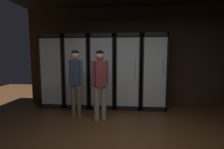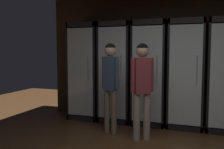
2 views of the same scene
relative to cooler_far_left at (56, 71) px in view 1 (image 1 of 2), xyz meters
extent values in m
cube|color=#382619|center=(2.09, 0.30, 0.41)|extent=(6.00, 0.06, 2.80)
cube|color=black|center=(0.00, 0.23, 0.01)|extent=(0.64, 0.04, 2.01)
cube|color=black|center=(-0.30, -0.04, 0.01)|extent=(0.04, 0.58, 2.01)
cube|color=black|center=(0.30, -0.04, 0.01)|extent=(0.04, 0.58, 2.01)
cube|color=black|center=(0.00, -0.04, 0.97)|extent=(0.64, 0.58, 0.10)
cube|color=black|center=(0.00, -0.04, -0.94)|extent=(0.64, 0.58, 0.10)
cube|color=white|center=(0.00, 0.20, 0.01)|extent=(0.56, 0.02, 1.77)
cube|color=silver|center=(0.00, -0.32, 0.01)|extent=(0.56, 0.02, 1.77)
cylinder|color=#B2B2B7|center=(0.19, -0.35, 0.11)|extent=(0.02, 0.02, 0.50)
cube|color=silver|center=(0.00, -0.04, -0.87)|extent=(0.54, 0.50, 0.02)
cylinder|color=black|center=(-0.14, -0.02, -0.76)|extent=(0.08, 0.08, 0.22)
cylinder|color=black|center=(-0.14, -0.02, -0.61)|extent=(0.03, 0.03, 0.07)
cylinder|color=beige|center=(-0.14, -0.02, -0.75)|extent=(0.08, 0.08, 0.07)
cylinder|color=black|center=(0.13, -0.04, -0.76)|extent=(0.07, 0.07, 0.20)
cylinder|color=black|center=(0.13, -0.04, -0.62)|extent=(0.03, 0.03, 0.08)
cylinder|color=#2D2D33|center=(0.13, -0.04, -0.77)|extent=(0.07, 0.07, 0.07)
cube|color=silver|center=(0.00, -0.04, -0.43)|extent=(0.54, 0.50, 0.02)
cylinder|color=brown|center=(-0.14, -0.04, -0.32)|extent=(0.06, 0.06, 0.21)
cylinder|color=brown|center=(-0.14, -0.04, -0.18)|extent=(0.02, 0.02, 0.07)
cylinder|color=#2D2D33|center=(-0.14, -0.04, -0.32)|extent=(0.06, 0.06, 0.06)
cylinder|color=#194723|center=(0.14, -0.01, -0.32)|extent=(0.08, 0.08, 0.20)
cylinder|color=#194723|center=(0.14, -0.01, -0.17)|extent=(0.03, 0.03, 0.09)
cylinder|color=#B2332D|center=(0.14, -0.01, -0.33)|extent=(0.08, 0.08, 0.07)
cube|color=silver|center=(0.00, -0.04, 0.01)|extent=(0.54, 0.50, 0.02)
cylinder|color=black|center=(-0.20, -0.09, 0.12)|extent=(0.06, 0.06, 0.21)
cylinder|color=black|center=(-0.20, -0.09, 0.27)|extent=(0.02, 0.02, 0.08)
cylinder|color=#2D2D33|center=(-0.20, -0.09, 0.11)|extent=(0.06, 0.06, 0.07)
cylinder|color=#9EAD99|center=(-0.08, -0.01, 0.12)|extent=(0.07, 0.07, 0.22)
cylinder|color=#9EAD99|center=(-0.08, -0.01, 0.28)|extent=(0.03, 0.03, 0.09)
cylinder|color=#2D2D33|center=(-0.08, -0.01, 0.12)|extent=(0.07, 0.07, 0.07)
cylinder|color=#336B38|center=(0.07, -0.02, 0.12)|extent=(0.06, 0.06, 0.21)
cylinder|color=#336B38|center=(0.07, -0.02, 0.27)|extent=(0.02, 0.02, 0.10)
cylinder|color=beige|center=(0.07, -0.02, 0.11)|extent=(0.07, 0.07, 0.07)
cylinder|color=#336B38|center=(0.21, -0.06, 0.12)|extent=(0.08, 0.08, 0.22)
cylinder|color=#336B38|center=(0.21, -0.06, 0.27)|extent=(0.03, 0.03, 0.08)
cylinder|color=tan|center=(0.21, -0.06, 0.12)|extent=(0.08, 0.08, 0.07)
cube|color=silver|center=(0.00, -0.04, 0.45)|extent=(0.54, 0.50, 0.02)
cylinder|color=#336B38|center=(-0.20, -0.01, 0.55)|extent=(0.06, 0.06, 0.18)
cylinder|color=#336B38|center=(-0.20, -0.01, 0.68)|extent=(0.02, 0.02, 0.09)
cylinder|color=beige|center=(-0.20, -0.01, 0.54)|extent=(0.07, 0.07, 0.06)
cylinder|color=#9EAD99|center=(-0.06, -0.05, 0.57)|extent=(0.08, 0.08, 0.22)
cylinder|color=#9EAD99|center=(-0.06, -0.05, 0.72)|extent=(0.03, 0.03, 0.08)
cylinder|color=beige|center=(-0.06, -0.05, 0.55)|extent=(0.08, 0.08, 0.06)
cylinder|color=#194723|center=(0.06, -0.08, 0.57)|extent=(0.08, 0.08, 0.22)
cylinder|color=#194723|center=(0.06, -0.08, 0.72)|extent=(0.03, 0.03, 0.08)
cylinder|color=beige|center=(0.06, -0.08, 0.57)|extent=(0.08, 0.08, 0.07)
cylinder|color=gray|center=(0.20, -0.04, 0.55)|extent=(0.07, 0.07, 0.19)
cylinder|color=gray|center=(0.20, -0.04, 0.68)|extent=(0.03, 0.03, 0.07)
cylinder|color=#2D2D33|center=(0.20, -0.04, 0.56)|extent=(0.07, 0.07, 0.08)
cube|color=black|center=(0.68, 0.23, 0.01)|extent=(0.64, 0.04, 2.01)
cube|color=black|center=(0.39, -0.04, 0.01)|extent=(0.04, 0.58, 2.01)
cube|color=black|center=(0.98, -0.04, 0.01)|extent=(0.04, 0.58, 2.01)
cube|color=black|center=(0.68, -0.04, 0.97)|extent=(0.64, 0.58, 0.10)
cube|color=black|center=(0.68, -0.04, -0.94)|extent=(0.64, 0.58, 0.10)
cube|color=white|center=(0.68, 0.20, 0.01)|extent=(0.56, 0.02, 1.77)
cube|color=silver|center=(0.68, -0.32, 0.01)|extent=(0.56, 0.02, 1.77)
cylinder|color=#B2B2B7|center=(0.88, -0.35, 0.11)|extent=(0.02, 0.02, 0.50)
cube|color=silver|center=(0.68, -0.04, -0.87)|extent=(0.54, 0.50, 0.02)
cylinder|color=black|center=(0.48, -0.09, -0.75)|extent=(0.07, 0.07, 0.22)
cylinder|color=black|center=(0.48, -0.09, -0.60)|extent=(0.02, 0.02, 0.09)
cylinder|color=#B2332D|center=(0.48, -0.09, -0.76)|extent=(0.07, 0.07, 0.06)
cylinder|color=#194723|center=(0.62, -0.04, -0.77)|extent=(0.07, 0.07, 0.19)
cylinder|color=#194723|center=(0.62, -0.04, -0.64)|extent=(0.03, 0.03, 0.09)
cylinder|color=#B2332D|center=(0.62, -0.04, -0.78)|extent=(0.08, 0.08, 0.07)
cylinder|color=#336B38|center=(0.75, -0.04, -0.77)|extent=(0.08, 0.08, 0.19)
cylinder|color=#336B38|center=(0.75, -0.04, -0.63)|extent=(0.03, 0.03, 0.08)
cylinder|color=#2D2D33|center=(0.75, -0.04, -0.78)|extent=(0.08, 0.08, 0.06)
cylinder|color=#336B38|center=(0.89, -0.08, -0.76)|extent=(0.07, 0.07, 0.21)
cylinder|color=#336B38|center=(0.89, -0.08, -0.62)|extent=(0.03, 0.03, 0.07)
cylinder|color=white|center=(0.89, -0.08, -0.78)|extent=(0.08, 0.08, 0.08)
cube|color=silver|center=(0.68, -0.04, -0.29)|extent=(0.54, 0.50, 0.02)
cylinder|color=black|center=(0.50, -0.08, -0.18)|extent=(0.07, 0.07, 0.20)
cylinder|color=black|center=(0.50, -0.08, -0.03)|extent=(0.02, 0.02, 0.09)
cylinder|color=beige|center=(0.50, -0.08, -0.20)|extent=(0.07, 0.07, 0.07)
cylinder|color=gray|center=(0.68, -0.07, -0.19)|extent=(0.08, 0.08, 0.18)
cylinder|color=gray|center=(0.68, -0.07, -0.05)|extent=(0.02, 0.02, 0.09)
cylinder|color=#B2332D|center=(0.68, -0.07, -0.19)|extent=(0.08, 0.08, 0.07)
cylinder|color=#336B38|center=(0.85, -0.04, -0.17)|extent=(0.08, 0.08, 0.21)
cylinder|color=#336B38|center=(0.85, -0.04, -0.03)|extent=(0.03, 0.03, 0.07)
cylinder|color=#B2332D|center=(0.85, -0.04, -0.20)|extent=(0.08, 0.08, 0.07)
cube|color=silver|center=(0.68, -0.04, 0.30)|extent=(0.54, 0.50, 0.02)
cylinder|color=gray|center=(0.55, 0.01, 0.41)|extent=(0.07, 0.07, 0.20)
cylinder|color=gray|center=(0.55, 0.01, 0.55)|extent=(0.02, 0.02, 0.09)
cylinder|color=tan|center=(0.55, 0.01, 0.40)|extent=(0.07, 0.07, 0.07)
cylinder|color=#194723|center=(0.81, -0.04, 0.42)|extent=(0.07, 0.07, 0.23)
cylinder|color=#194723|center=(0.81, -0.04, 0.57)|extent=(0.02, 0.02, 0.06)
cylinder|color=white|center=(0.81, -0.04, 0.40)|extent=(0.07, 0.07, 0.08)
cube|color=black|center=(1.37, 0.23, 0.01)|extent=(0.64, 0.04, 2.01)
cube|color=black|center=(1.07, -0.04, 0.01)|extent=(0.04, 0.58, 2.01)
cube|color=black|center=(1.67, -0.04, 0.01)|extent=(0.04, 0.58, 2.01)
cube|color=black|center=(1.37, -0.04, 0.97)|extent=(0.64, 0.58, 0.10)
cube|color=black|center=(1.37, -0.04, -0.94)|extent=(0.64, 0.58, 0.10)
cube|color=white|center=(1.37, 0.20, 0.01)|extent=(0.56, 0.02, 1.77)
cube|color=silver|center=(1.37, -0.32, 0.01)|extent=(0.56, 0.02, 1.77)
cylinder|color=#B2B2B7|center=(1.56, -0.35, 0.11)|extent=(0.02, 0.02, 0.50)
cube|color=silver|center=(1.37, -0.04, -0.87)|extent=(0.54, 0.50, 0.02)
cylinder|color=brown|center=(1.23, -0.01, -0.76)|extent=(0.07, 0.07, 0.21)
cylinder|color=brown|center=(1.23, -0.01, -0.62)|extent=(0.03, 0.03, 0.07)
cylinder|color=#2D2D33|center=(1.23, -0.01, -0.76)|extent=(0.08, 0.08, 0.06)
cylinder|color=#9EAD99|center=(1.49, -0.09, -0.77)|extent=(0.07, 0.07, 0.20)
cylinder|color=#9EAD99|center=(1.49, -0.09, -0.62)|extent=(0.03, 0.03, 0.09)
cylinder|color=#B2332D|center=(1.49, -0.09, -0.78)|extent=(0.07, 0.07, 0.08)
cube|color=silver|center=(1.37, -0.04, -0.29)|extent=(0.54, 0.50, 0.02)
cylinder|color=black|center=(1.20, -0.03, -0.19)|extent=(0.07, 0.07, 0.18)
cylinder|color=black|center=(1.20, -0.03, -0.05)|extent=(0.02, 0.02, 0.09)
cylinder|color=#B2332D|center=(1.20, -0.03, -0.18)|extent=(0.08, 0.08, 0.06)
cylinder|color=#9EAD99|center=(1.36, -0.04, -0.19)|extent=(0.06, 0.06, 0.18)
cylinder|color=#9EAD99|center=(1.36, -0.04, -0.05)|extent=(0.02, 0.02, 0.09)
cylinder|color=#2D2D33|center=(1.36, -0.04, -0.20)|extent=(0.06, 0.06, 0.06)
cylinder|color=#336B38|center=(1.54, 0.00, -0.17)|extent=(0.07, 0.07, 0.22)
cylinder|color=#336B38|center=(1.54, 0.00, -0.01)|extent=(0.03, 0.03, 0.09)
cylinder|color=#2D2D33|center=(1.54, 0.00, -0.18)|extent=(0.07, 0.07, 0.06)
cube|color=silver|center=(1.37, -0.04, 0.30)|extent=(0.54, 0.50, 0.02)
cylinder|color=gray|center=(1.19, -0.05, 0.40)|extent=(0.06, 0.06, 0.19)
cylinder|color=gray|center=(1.19, -0.05, 0.54)|extent=(0.02, 0.02, 0.08)
cylinder|color=#2D2D33|center=(1.19, -0.05, 0.41)|extent=(0.07, 0.07, 0.06)
cylinder|color=#9EAD99|center=(1.36, -0.04, 0.41)|extent=(0.08, 0.08, 0.21)
cylinder|color=#9EAD99|center=(1.36, -0.04, 0.55)|extent=(0.03, 0.03, 0.07)
cylinder|color=#B2332D|center=(1.36, -0.04, 0.39)|extent=(0.08, 0.08, 0.08)
cylinder|color=brown|center=(1.55, -0.01, 0.42)|extent=(0.07, 0.07, 0.23)
cylinder|color=brown|center=(1.55, -0.01, 0.58)|extent=(0.03, 0.03, 0.08)
cylinder|color=beige|center=(1.55, -0.01, 0.41)|extent=(0.08, 0.08, 0.06)
cube|color=black|center=(2.05, 0.23, 0.01)|extent=(0.64, 0.04, 2.01)
cube|color=black|center=(1.76, -0.04, 0.01)|extent=(0.04, 0.58, 2.01)
cube|color=black|center=(2.35, -0.04, 0.01)|extent=(0.04, 0.58, 2.01)
cube|color=black|center=(2.05, -0.04, 0.97)|extent=(0.64, 0.58, 0.10)
cube|color=black|center=(2.05, -0.04, -0.94)|extent=(0.64, 0.58, 0.10)
cube|color=white|center=(2.05, 0.20, 0.01)|extent=(0.56, 0.02, 1.77)
cube|color=silver|center=(2.05, -0.32, 0.01)|extent=(0.56, 0.02, 1.77)
cylinder|color=#B2B2B7|center=(2.25, -0.35, 0.11)|extent=(0.02, 0.02, 0.50)
cube|color=silver|center=(2.05, -0.04, -0.87)|extent=(0.54, 0.50, 0.02)
cylinder|color=#336B38|center=(1.85, 0.00, -0.75)|extent=(0.06, 0.06, 0.22)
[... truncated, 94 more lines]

